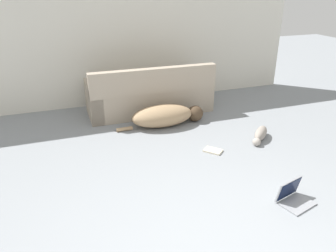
{
  "coord_description": "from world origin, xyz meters",
  "views": [
    {
      "loc": [
        -1.02,
        -1.56,
        2.09
      ],
      "look_at": [
        0.2,
        1.83,
        0.49
      ],
      "focal_mm": 35.0,
      "sensor_mm": 36.0,
      "label": 1
    }
  ],
  "objects_px": {
    "dog": "(166,116)",
    "cat": "(260,134)",
    "book_cream": "(213,151)",
    "couch": "(150,96)",
    "laptop_open": "(293,195)"
  },
  "relations": [
    {
      "from": "dog",
      "to": "cat",
      "type": "bearing_deg",
      "value": -40.54
    },
    {
      "from": "cat",
      "to": "book_cream",
      "type": "distance_m",
      "value": 0.81
    },
    {
      "from": "couch",
      "to": "dog",
      "type": "relative_size",
      "value": 1.48
    },
    {
      "from": "book_cream",
      "to": "couch",
      "type": "bearing_deg",
      "value": 101.83
    },
    {
      "from": "dog",
      "to": "cat",
      "type": "relative_size",
      "value": 2.81
    },
    {
      "from": "cat",
      "to": "book_cream",
      "type": "relative_size",
      "value": 1.8
    },
    {
      "from": "cat",
      "to": "dog",
      "type": "bearing_deg",
      "value": -84.0
    },
    {
      "from": "book_cream",
      "to": "dog",
      "type": "bearing_deg",
      "value": 106.19
    },
    {
      "from": "couch",
      "to": "laptop_open",
      "type": "distance_m",
      "value": 3.04
    },
    {
      "from": "couch",
      "to": "cat",
      "type": "height_order",
      "value": "couch"
    },
    {
      "from": "cat",
      "to": "laptop_open",
      "type": "distance_m",
      "value": 1.45
    },
    {
      "from": "couch",
      "to": "dog",
      "type": "distance_m",
      "value": 0.68
    },
    {
      "from": "dog",
      "to": "cat",
      "type": "distance_m",
      "value": 1.46
    },
    {
      "from": "dog",
      "to": "laptop_open",
      "type": "height_order",
      "value": "dog"
    },
    {
      "from": "book_cream",
      "to": "cat",
      "type": "bearing_deg",
      "value": 6.97
    }
  ]
}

